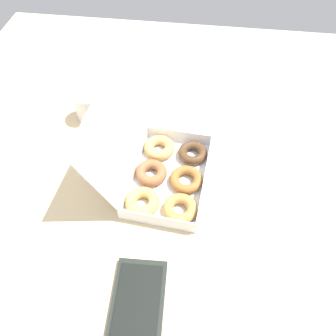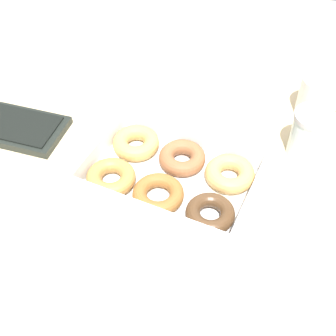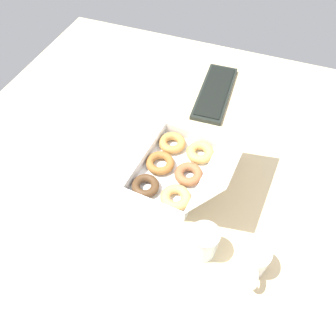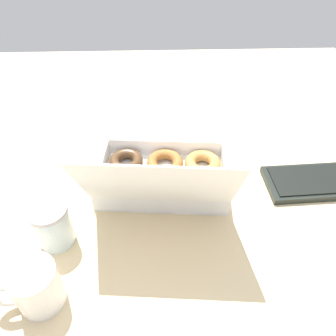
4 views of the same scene
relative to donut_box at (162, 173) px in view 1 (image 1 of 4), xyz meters
The scene contains 4 objects.
ground_plane 7.19cm from the donut_box, ahead, with size 180.00×180.00×2.00cm, color beige.
donut_box is the anchor object (origin of this frame).
coffee_mug 39.84cm from the donut_box, 50.41° to the left, with size 13.09×9.15×10.26cm.
glass_jar 29.96cm from the donut_box, 32.86° to the left, with size 8.64×8.64×11.08cm.
Camera 1 is at (-65.99, -9.92, 85.19)cm, focal length 35.00 mm.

